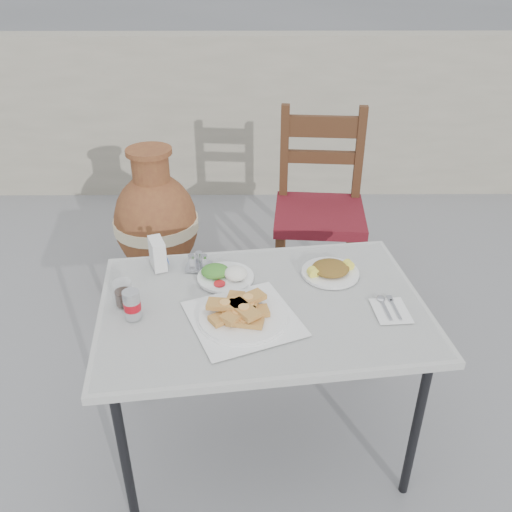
{
  "coord_description": "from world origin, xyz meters",
  "views": [
    {
      "loc": [
        0.02,
        -1.64,
        1.79
      ],
      "look_at": [
        0.03,
        -0.04,
        0.85
      ],
      "focal_mm": 38.0,
      "sensor_mm": 36.0,
      "label": 1
    }
  ],
  "objects_px": {
    "salad_rice_plate": "(225,274)",
    "salad_chopped_plate": "(330,270)",
    "cola_glass": "(123,295)",
    "soda_can": "(132,305)",
    "cafe_table": "(262,314)",
    "pide_plate": "(243,311)",
    "napkin_holder": "(158,254)",
    "chair": "(319,208)",
    "condiment_caddy": "(199,263)",
    "terracotta_urn": "(156,224)"
  },
  "relations": [
    {
      "from": "salad_rice_plate",
      "to": "salad_chopped_plate",
      "type": "distance_m",
      "value": 0.4
    },
    {
      "from": "cola_glass",
      "to": "salad_rice_plate",
      "type": "bearing_deg",
      "value": 25.19
    },
    {
      "from": "salad_chopped_plate",
      "to": "soda_can",
      "type": "height_order",
      "value": "soda_can"
    },
    {
      "from": "cafe_table",
      "to": "pide_plate",
      "type": "distance_m",
      "value": 0.14
    },
    {
      "from": "cafe_table",
      "to": "salad_chopped_plate",
      "type": "height_order",
      "value": "salad_chopped_plate"
    },
    {
      "from": "salad_chopped_plate",
      "to": "cafe_table",
      "type": "bearing_deg",
      "value": -144.63
    },
    {
      "from": "salad_rice_plate",
      "to": "soda_can",
      "type": "relative_size",
      "value": 2.06
    },
    {
      "from": "pide_plate",
      "to": "napkin_holder",
      "type": "bearing_deg",
      "value": 134.71
    },
    {
      "from": "pide_plate",
      "to": "chair",
      "type": "xyz_separation_m",
      "value": [
        0.39,
        1.16,
        -0.18
      ]
    },
    {
      "from": "condiment_caddy",
      "to": "chair",
      "type": "distance_m",
      "value": 1.02
    },
    {
      "from": "cafe_table",
      "to": "cola_glass",
      "type": "distance_m",
      "value": 0.49
    },
    {
      "from": "pide_plate",
      "to": "chair",
      "type": "bearing_deg",
      "value": 71.4
    },
    {
      "from": "salad_rice_plate",
      "to": "soda_can",
      "type": "distance_m",
      "value": 0.38
    },
    {
      "from": "pide_plate",
      "to": "salad_rice_plate",
      "type": "distance_m",
      "value": 0.26
    },
    {
      "from": "pide_plate",
      "to": "salad_chopped_plate",
      "type": "bearing_deg",
      "value": 40.37
    },
    {
      "from": "napkin_holder",
      "to": "chair",
      "type": "xyz_separation_m",
      "value": [
        0.72,
        0.82,
        -0.2
      ]
    },
    {
      "from": "salad_rice_plate",
      "to": "napkin_holder",
      "type": "xyz_separation_m",
      "value": [
        -0.26,
        0.09,
        0.04
      ]
    },
    {
      "from": "soda_can",
      "to": "napkin_holder",
      "type": "bearing_deg",
      "value": 83.5
    },
    {
      "from": "salad_chopped_plate",
      "to": "napkin_holder",
      "type": "bearing_deg",
      "value": 174.96
    },
    {
      "from": "salad_rice_plate",
      "to": "napkin_holder",
      "type": "height_order",
      "value": "napkin_holder"
    },
    {
      "from": "cafe_table",
      "to": "napkin_holder",
      "type": "height_order",
      "value": "napkin_holder"
    },
    {
      "from": "chair",
      "to": "cola_glass",
      "type": "bearing_deg",
      "value": -122.01
    },
    {
      "from": "salad_chopped_plate",
      "to": "terracotta_urn",
      "type": "relative_size",
      "value": 0.26
    },
    {
      "from": "napkin_holder",
      "to": "terracotta_urn",
      "type": "bearing_deg",
      "value": 79.82
    },
    {
      "from": "cafe_table",
      "to": "cola_glass",
      "type": "relative_size",
      "value": 13.27
    },
    {
      "from": "cafe_table",
      "to": "salad_rice_plate",
      "type": "height_order",
      "value": "salad_rice_plate"
    },
    {
      "from": "pide_plate",
      "to": "soda_can",
      "type": "bearing_deg",
      "value": 178.21
    },
    {
      "from": "cola_glass",
      "to": "napkin_holder",
      "type": "relative_size",
      "value": 0.78
    },
    {
      "from": "soda_can",
      "to": "cola_glass",
      "type": "bearing_deg",
      "value": 121.45
    },
    {
      "from": "salad_chopped_plate",
      "to": "cola_glass",
      "type": "xyz_separation_m",
      "value": [
        -0.74,
        -0.19,
        0.02
      ]
    },
    {
      "from": "cafe_table",
      "to": "chair",
      "type": "bearing_deg",
      "value": 73.09
    },
    {
      "from": "cafe_table",
      "to": "pide_plate",
      "type": "bearing_deg",
      "value": -125.45
    },
    {
      "from": "cafe_table",
      "to": "soda_can",
      "type": "relative_size",
      "value": 11.82
    },
    {
      "from": "condiment_caddy",
      "to": "terracotta_urn",
      "type": "distance_m",
      "value": 1.07
    },
    {
      "from": "salad_chopped_plate",
      "to": "cola_glass",
      "type": "relative_size",
      "value": 2.38
    },
    {
      "from": "condiment_caddy",
      "to": "chair",
      "type": "xyz_separation_m",
      "value": [
        0.57,
        0.84,
        -0.17
      ]
    },
    {
      "from": "salad_rice_plate",
      "to": "terracotta_urn",
      "type": "height_order",
      "value": "terracotta_urn"
    },
    {
      "from": "cafe_table",
      "to": "cola_glass",
      "type": "height_order",
      "value": "cola_glass"
    },
    {
      "from": "cafe_table",
      "to": "pide_plate",
      "type": "relative_size",
      "value": 2.75
    },
    {
      "from": "soda_can",
      "to": "salad_rice_plate",
      "type": "bearing_deg",
      "value": 38.62
    },
    {
      "from": "pide_plate",
      "to": "salad_chopped_plate",
      "type": "height_order",
      "value": "pide_plate"
    },
    {
      "from": "pide_plate",
      "to": "condiment_caddy",
      "type": "height_order",
      "value": "same"
    },
    {
      "from": "napkin_holder",
      "to": "condiment_caddy",
      "type": "relative_size",
      "value": 1.16
    },
    {
      "from": "condiment_caddy",
      "to": "salad_chopped_plate",
      "type": "bearing_deg",
      "value": -5.04
    },
    {
      "from": "cola_glass",
      "to": "condiment_caddy",
      "type": "relative_size",
      "value": 0.91
    },
    {
      "from": "cafe_table",
      "to": "salad_chopped_plate",
      "type": "distance_m",
      "value": 0.33
    },
    {
      "from": "cola_glass",
      "to": "pide_plate",
      "type": "bearing_deg",
      "value": -11.87
    },
    {
      "from": "salad_rice_plate",
      "to": "condiment_caddy",
      "type": "relative_size",
      "value": 2.1
    },
    {
      "from": "cola_glass",
      "to": "napkin_holder",
      "type": "distance_m",
      "value": 0.26
    },
    {
      "from": "salad_chopped_plate",
      "to": "napkin_holder",
      "type": "distance_m",
      "value": 0.66
    }
  ]
}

